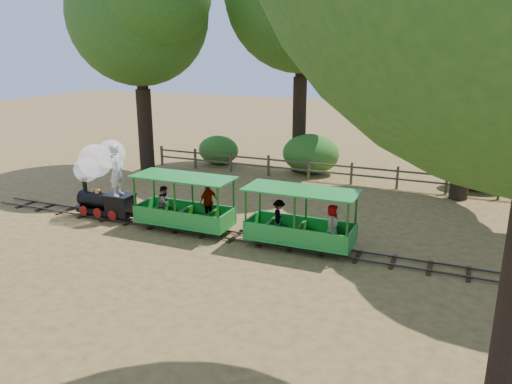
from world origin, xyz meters
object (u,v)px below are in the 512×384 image
at_px(carriage_front, 186,208).
at_px(carriage_rear, 301,225).
at_px(fence, 330,170).
at_px(locomotive, 101,173).

height_order(carriage_front, carriage_rear, same).
bearing_deg(carriage_front, fence, 70.77).
xyz_separation_m(carriage_rear, fence, (-1.24, 7.99, -0.18)).
distance_m(carriage_front, carriage_rear, 4.03).
distance_m(carriage_front, fence, 8.46).
bearing_deg(fence, carriage_rear, -81.20).
bearing_deg(carriage_front, carriage_rear, -0.03).
xyz_separation_m(locomotive, carriage_rear, (7.48, -0.05, -0.89)).
relative_size(carriage_rear, fence, 0.19).
height_order(carriage_front, fence, carriage_front).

